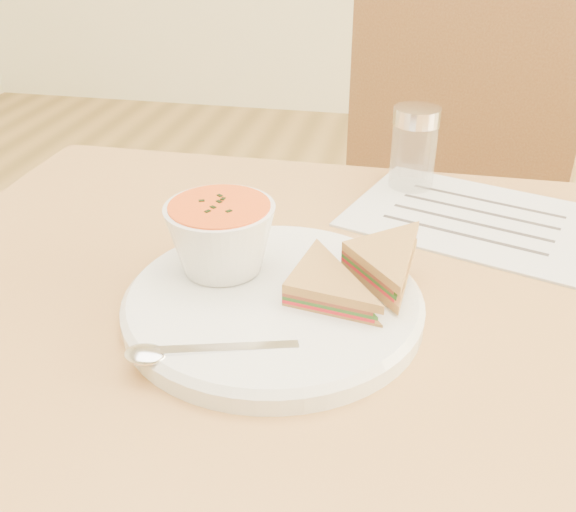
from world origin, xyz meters
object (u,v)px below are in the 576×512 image
(soup_bowl, at_px, (221,241))
(condiment_shaker, at_px, (414,149))
(chair_far, at_px, (404,260))
(plate, at_px, (273,304))

(soup_bowl, distance_m, condiment_shaker, 0.34)
(condiment_shaker, bearing_deg, chair_far, 89.21)
(chair_far, distance_m, plate, 0.62)
(chair_far, distance_m, condiment_shaker, 0.38)
(plate, relative_size, condiment_shaker, 2.59)
(soup_bowl, xyz_separation_m, condiment_shaker, (0.17, 0.29, 0.00))
(plate, height_order, soup_bowl, soup_bowl)
(chair_far, bearing_deg, condiment_shaker, 110.06)
(chair_far, xyz_separation_m, plate, (-0.12, -0.56, 0.25))
(soup_bowl, bearing_deg, chair_far, 71.51)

